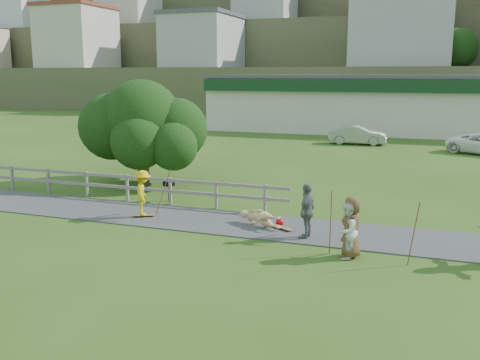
{
  "coord_description": "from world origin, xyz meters",
  "views": [
    {
      "loc": [
        7.81,
        -15.51,
        5.2
      ],
      "look_at": [
        1.46,
        2.0,
        1.48
      ],
      "focal_mm": 40.0,
      "sensor_mm": 36.0,
      "label": 1
    }
  ],
  "objects_px": {
    "skater_rider": "(143,196)",
    "tree": "(142,139)",
    "skater_fallen": "(260,218)",
    "spectator_b": "(307,211)",
    "spectator_a": "(347,231)",
    "spectator_c": "(352,227)",
    "car_silver": "(358,135)",
    "bbq": "(169,191)"
  },
  "relations": [
    {
      "from": "spectator_b",
      "to": "car_silver",
      "type": "height_order",
      "value": "spectator_b"
    },
    {
      "from": "spectator_a",
      "to": "spectator_c",
      "type": "xyz_separation_m",
      "value": [
        0.12,
        0.16,
        0.07
      ]
    },
    {
      "from": "spectator_c",
      "to": "car_silver",
      "type": "bearing_deg",
      "value": -158.29
    },
    {
      "from": "skater_rider",
      "to": "spectator_b",
      "type": "height_order",
      "value": "spectator_b"
    },
    {
      "from": "skater_rider",
      "to": "spectator_b",
      "type": "relative_size",
      "value": 0.92
    },
    {
      "from": "spectator_c",
      "to": "car_silver",
      "type": "relative_size",
      "value": 0.42
    },
    {
      "from": "car_silver",
      "to": "bbq",
      "type": "height_order",
      "value": "car_silver"
    },
    {
      "from": "skater_rider",
      "to": "skater_fallen",
      "type": "height_order",
      "value": "skater_rider"
    },
    {
      "from": "spectator_a",
      "to": "car_silver",
      "type": "bearing_deg",
      "value": -154.37
    },
    {
      "from": "spectator_c",
      "to": "tree",
      "type": "xyz_separation_m",
      "value": [
        -10.96,
        7.27,
        1.28
      ]
    },
    {
      "from": "tree",
      "to": "bbq",
      "type": "distance_m",
      "value": 4.42
    },
    {
      "from": "skater_fallen",
      "to": "spectator_c",
      "type": "relative_size",
      "value": 0.98
    },
    {
      "from": "spectator_c",
      "to": "bbq",
      "type": "bearing_deg",
      "value": -103.93
    },
    {
      "from": "car_silver",
      "to": "tree",
      "type": "bearing_deg",
      "value": 154.27
    },
    {
      "from": "spectator_c",
      "to": "spectator_b",
      "type": "bearing_deg",
      "value": -114.66
    },
    {
      "from": "skater_fallen",
      "to": "tree",
      "type": "height_order",
      "value": "tree"
    },
    {
      "from": "skater_rider",
      "to": "tree",
      "type": "distance_m",
      "value": 6.52
    },
    {
      "from": "car_silver",
      "to": "bbq",
      "type": "distance_m",
      "value": 21.66
    },
    {
      "from": "bbq",
      "to": "spectator_b",
      "type": "bearing_deg",
      "value": -19.1
    },
    {
      "from": "skater_rider",
      "to": "spectator_b",
      "type": "bearing_deg",
      "value": -122.69
    },
    {
      "from": "skater_fallen",
      "to": "skater_rider",
      "type": "bearing_deg",
      "value": 120.64
    },
    {
      "from": "skater_rider",
      "to": "car_silver",
      "type": "relative_size",
      "value": 0.4
    },
    {
      "from": "car_silver",
      "to": "skater_rider",
      "type": "bearing_deg",
      "value": 166.4
    },
    {
      "from": "spectator_b",
      "to": "car_silver",
      "type": "distance_m",
      "value": 24.25
    },
    {
      "from": "skater_rider",
      "to": "car_silver",
      "type": "bearing_deg",
      "value": -39.41
    },
    {
      "from": "spectator_a",
      "to": "spectator_c",
      "type": "height_order",
      "value": "spectator_c"
    },
    {
      "from": "tree",
      "to": "bbq",
      "type": "bearing_deg",
      "value": -45.38
    },
    {
      "from": "spectator_a",
      "to": "spectator_c",
      "type": "distance_m",
      "value": 0.21
    },
    {
      "from": "spectator_a",
      "to": "car_silver",
      "type": "height_order",
      "value": "spectator_a"
    },
    {
      "from": "skater_rider",
      "to": "skater_fallen",
      "type": "distance_m",
      "value": 4.43
    },
    {
      "from": "skater_fallen",
      "to": "car_silver",
      "type": "distance_m",
      "value": 23.46
    },
    {
      "from": "skater_fallen",
      "to": "spectator_a",
      "type": "height_order",
      "value": "spectator_a"
    },
    {
      "from": "car_silver",
      "to": "bbq",
      "type": "relative_size",
      "value": 4.92
    },
    {
      "from": "skater_rider",
      "to": "bbq",
      "type": "bearing_deg",
      "value": -21.7
    },
    {
      "from": "skater_rider",
      "to": "spectator_a",
      "type": "height_order",
      "value": "skater_rider"
    },
    {
      "from": "spectator_b",
      "to": "bbq",
      "type": "bearing_deg",
      "value": -108.85
    },
    {
      "from": "skater_rider",
      "to": "tree",
      "type": "bearing_deg",
      "value": 1.24
    },
    {
      "from": "skater_fallen",
      "to": "spectator_a",
      "type": "xyz_separation_m",
      "value": [
        3.28,
        -2.18,
        0.5
      ]
    },
    {
      "from": "skater_rider",
      "to": "spectator_c",
      "type": "height_order",
      "value": "spectator_c"
    },
    {
      "from": "spectator_b",
      "to": "skater_rider",
      "type": "bearing_deg",
      "value": -87.63
    },
    {
      "from": "skater_rider",
      "to": "tree",
      "type": "height_order",
      "value": "tree"
    },
    {
      "from": "spectator_a",
      "to": "spectator_b",
      "type": "height_order",
      "value": "spectator_b"
    }
  ]
}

